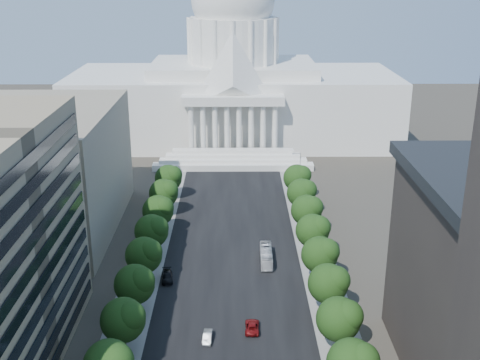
{
  "coord_description": "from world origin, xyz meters",
  "views": [
    {
      "loc": [
        0.89,
        -38.85,
        61.37
      ],
      "look_at": [
        1.82,
        87.94,
        16.83
      ],
      "focal_mm": 45.0,
      "sensor_mm": 36.0,
      "label": 1
    }
  ],
  "objects_px": {
    "car_silver": "(207,337)",
    "car_dark_b": "(167,277)",
    "city_bus": "(266,256)",
    "car_red": "(252,327)"
  },
  "relations": [
    {
      "from": "car_red",
      "to": "city_bus",
      "type": "height_order",
      "value": "city_bus"
    },
    {
      "from": "car_dark_b",
      "to": "city_bus",
      "type": "xyz_separation_m",
      "value": [
        21.08,
        8.26,
        0.67
      ]
    },
    {
      "from": "car_red",
      "to": "car_silver",
      "type": "bearing_deg",
      "value": 23.38
    },
    {
      "from": "car_silver",
      "to": "car_dark_b",
      "type": "bearing_deg",
      "value": 116.21
    },
    {
      "from": "car_silver",
      "to": "car_dark_b",
      "type": "distance_m",
      "value": 23.63
    },
    {
      "from": "car_red",
      "to": "city_bus",
      "type": "bearing_deg",
      "value": -96.35
    },
    {
      "from": "car_silver",
      "to": "car_dark_b",
      "type": "relative_size",
      "value": 0.76
    },
    {
      "from": "car_dark_b",
      "to": "city_bus",
      "type": "relative_size",
      "value": 0.53
    },
    {
      "from": "car_silver",
      "to": "car_red",
      "type": "distance_m",
      "value": 8.49
    },
    {
      "from": "car_silver",
      "to": "car_red",
      "type": "relative_size",
      "value": 0.8
    }
  ]
}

